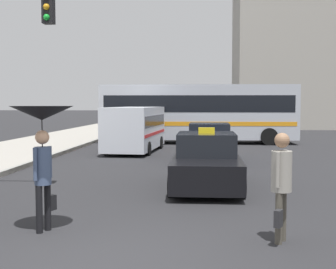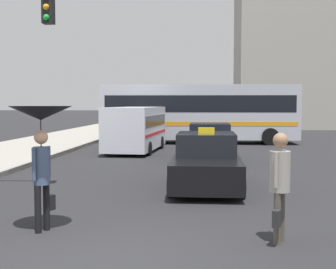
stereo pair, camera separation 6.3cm
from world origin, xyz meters
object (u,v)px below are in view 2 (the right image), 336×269
Objects in this scene: taxi at (206,163)px; sedan_red at (210,144)px; ambulance_van at (136,127)px; city_bus at (199,111)px; pedestrian_with_umbrella at (41,129)px; pedestrian_man at (280,178)px.

taxi reaches higher than sedan_red.
ambulance_van is at bearing -44.84° from sedan_red.
taxi is 0.98× the size of sedan_red.
ambulance_van reaches higher than taxi.
pedestrian_with_umbrella is (-2.57, -19.23, -0.01)m from city_bus.
pedestrian_man is (4.17, -0.35, -0.78)m from pedestrian_with_umbrella.
city_bus reaches higher than taxi.
ambulance_van is 5.94m from city_bus.
ambulance_van is 2.48× the size of pedestrian_with_umbrella.
sedan_red is at bearing -147.98° from pedestrian_man.
ambulance_van is 3.07× the size of pedestrian_man.
sedan_red is at bearing 6.94° from pedestrian_with_umbrella.
pedestrian_man is at bearing -71.62° from pedestrian_with_umbrella.
city_bus is at bearing -88.45° from taxi.
city_bus is (-0.39, 14.54, 1.20)m from taxi.
city_bus reaches higher than sedan_red.
pedestrian_with_umbrella is (-2.96, -4.69, 1.19)m from taxi.
sedan_red is 0.39× the size of city_bus.
city_bus is 19.41m from pedestrian_with_umbrella.
sedan_red is at bearing -91.45° from taxi.
taxi is at bearing 113.84° from ambulance_van.
taxi is at bearing -9.00° from pedestrian_with_umbrella.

